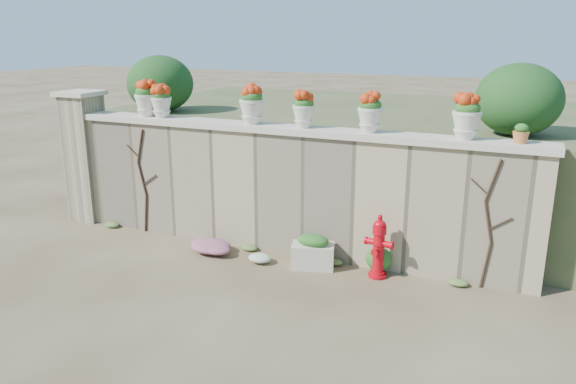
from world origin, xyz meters
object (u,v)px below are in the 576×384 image
at_px(fire_hydrant, 379,246).
at_px(planter_box, 313,252).
at_px(terracotta_pot, 521,134).
at_px(urn_pot_0, 146,99).

relative_size(fire_hydrant, planter_box, 1.33).
xyz_separation_m(fire_hydrant, terracotta_pot, (1.76, 0.46, 1.73)).
relative_size(urn_pot_0, terracotta_pot, 2.42).
distance_m(fire_hydrant, terracotta_pot, 2.51).
height_order(planter_box, urn_pot_0, urn_pot_0).
bearing_deg(terracotta_pot, planter_box, -169.57).
height_order(fire_hydrant, urn_pot_0, urn_pot_0).
distance_m(planter_box, terracotta_pot, 3.44).
bearing_deg(planter_box, urn_pot_0, 154.64).
xyz_separation_m(urn_pot_0, terracotta_pot, (6.15, 0.00, -0.19)).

